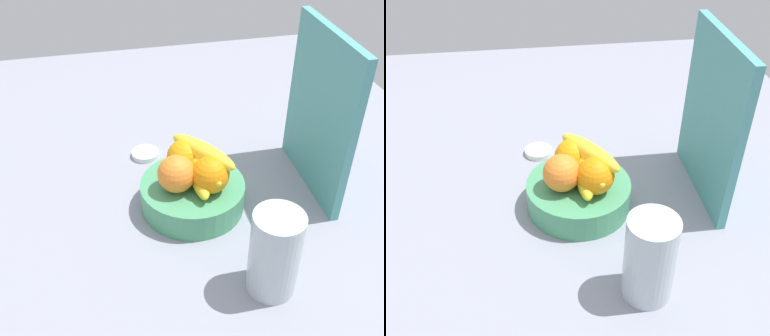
# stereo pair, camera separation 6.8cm
# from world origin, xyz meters

# --- Properties ---
(ground_plane) EXTENTS (1.80, 1.40, 0.03)m
(ground_plane) POSITION_xyz_m (0.00, 0.00, -0.01)
(ground_plane) COLOR gray
(fruit_bowl) EXTENTS (0.22, 0.22, 0.06)m
(fruit_bowl) POSITION_xyz_m (-0.01, -0.00, 0.03)
(fruit_bowl) COLOR #479768
(fruit_bowl) RESTS_ON ground_plane
(orange_front_left) EXTENTS (0.08, 0.08, 0.08)m
(orange_front_left) POSITION_xyz_m (0.00, -0.04, 0.10)
(orange_front_left) COLOR orange
(orange_front_left) RESTS_ON fruit_bowl
(orange_front_right) EXTENTS (0.08, 0.08, 0.08)m
(orange_front_right) POSITION_xyz_m (0.02, 0.03, 0.10)
(orange_front_right) COLOR orange
(orange_front_right) RESTS_ON fruit_bowl
(orange_center) EXTENTS (0.08, 0.08, 0.08)m
(orange_center) POSITION_xyz_m (-0.05, -0.01, 0.10)
(orange_center) COLOR orange
(orange_center) RESTS_ON fruit_bowl
(banana_bunch) EXTENTS (0.18, 0.13, 0.08)m
(banana_bunch) POSITION_xyz_m (-0.02, 0.02, 0.10)
(banana_bunch) COLOR yellow
(banana_bunch) RESTS_ON fruit_bowl
(cutting_board) EXTENTS (0.28, 0.02, 0.36)m
(cutting_board) POSITION_xyz_m (-0.04, 0.28, 0.18)
(cutting_board) COLOR teal
(cutting_board) RESTS_ON ground_plane
(thermos_tumbler) EXTENTS (0.09, 0.09, 0.17)m
(thermos_tumbler) POSITION_xyz_m (0.23, 0.09, 0.08)
(thermos_tumbler) COLOR #B1C0C5
(thermos_tumbler) RESTS_ON ground_plane
(jar_lid) EXTENTS (0.07, 0.07, 0.01)m
(jar_lid) POSITION_xyz_m (-0.22, -0.07, 0.01)
(jar_lid) COLOR white
(jar_lid) RESTS_ON ground_plane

